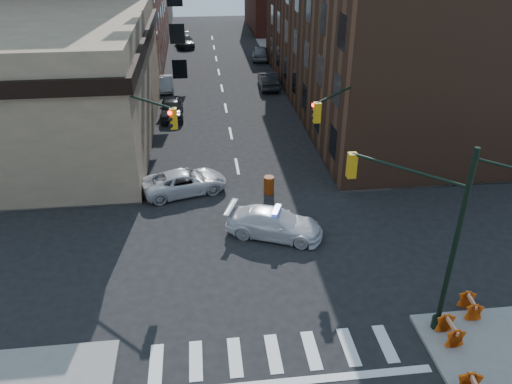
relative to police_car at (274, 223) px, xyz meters
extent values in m
plane|color=black|center=(-1.26, -1.40, -0.74)|extent=(140.00, 140.00, 0.00)
cube|color=gray|center=(21.74, 31.35, -0.67)|extent=(34.00, 54.50, 0.15)
cube|color=#513020|center=(11.74, 21.10, 6.26)|extent=(14.00, 34.00, 14.00)
cylinder|color=black|center=(5.54, -7.70, 3.41)|extent=(0.20, 0.20, 8.00)
cylinder|color=black|center=(5.54, -7.70, -0.34)|extent=(0.44, 0.44, 0.50)
cylinder|color=black|center=(3.95, -6.11, 5.91)|extent=(3.27, 3.27, 0.12)
cube|color=#BF8C0C|center=(2.36, -4.51, 5.41)|extent=(0.35, 0.35, 1.05)
sphere|color=#FF0C05|center=(2.51, -4.36, 5.76)|extent=(0.22, 0.22, 0.22)
sphere|color=black|center=(2.51, -4.36, 5.43)|extent=(0.22, 0.22, 0.22)
sphere|color=black|center=(2.51, -4.36, 5.10)|extent=(0.22, 0.22, 0.22)
cylinder|color=black|center=(-8.06, 4.90, 3.41)|extent=(0.20, 0.20, 8.00)
cylinder|color=black|center=(-8.06, 4.90, -0.34)|extent=(0.44, 0.44, 0.50)
cylinder|color=black|center=(-6.47, 3.31, 5.91)|extent=(3.27, 3.27, 0.12)
cube|color=#BF8C0C|center=(-4.88, 1.72, 5.41)|extent=(0.35, 0.35, 1.05)
sphere|color=#FF0C05|center=(-5.03, 1.57, 5.76)|extent=(0.22, 0.22, 0.22)
sphere|color=black|center=(-5.03, 1.57, 5.43)|extent=(0.22, 0.22, 0.22)
sphere|color=black|center=(-5.03, 1.57, 5.10)|extent=(0.22, 0.22, 0.22)
cylinder|color=black|center=(5.54, 4.90, 3.41)|extent=(0.20, 0.20, 8.00)
cylinder|color=black|center=(5.54, 4.90, -0.34)|extent=(0.44, 0.44, 0.50)
cylinder|color=black|center=(3.95, 3.31, 5.91)|extent=(3.27, 3.27, 0.12)
cube|color=#BF8C0C|center=(2.36, 1.72, 5.41)|extent=(0.35, 0.35, 1.05)
sphere|color=#FF0C05|center=(2.20, 1.88, 5.76)|extent=(0.22, 0.22, 0.22)
sphere|color=black|center=(2.20, 1.88, 5.43)|extent=(0.22, 0.22, 0.22)
sphere|color=black|center=(2.20, 1.88, 5.10)|extent=(0.22, 0.22, 0.22)
cylinder|color=black|center=(6.24, 24.60, 0.71)|extent=(0.24, 0.24, 2.60)
sphere|color=#975816|center=(6.24, 24.60, 2.76)|extent=(3.00, 3.00, 3.00)
cylinder|color=black|center=(6.24, 32.60, 0.71)|extent=(0.24, 0.24, 2.60)
sphere|color=#975816|center=(6.24, 32.60, 2.76)|extent=(3.00, 3.00, 3.00)
imported|color=silver|center=(0.00, 0.00, 0.00)|extent=(5.53, 3.85, 1.49)
imported|color=silver|center=(-4.73, 5.36, -0.03)|extent=(5.56, 3.60, 1.43)
imported|color=black|center=(-5.92, 18.84, 0.05)|extent=(1.96, 4.71, 1.59)
imported|color=gray|center=(-6.76, 26.64, -0.08)|extent=(1.71, 4.11, 1.32)
imported|color=black|center=(-5.03, 45.51, 0.01)|extent=(2.74, 5.40, 1.50)
imported|color=black|center=(3.32, 26.14, 0.04)|extent=(1.75, 4.80, 1.57)
imported|color=gray|center=(3.96, 37.62, 0.07)|extent=(2.43, 4.96, 1.63)
imported|color=black|center=(-8.74, 6.14, 0.39)|extent=(0.76, 0.54, 1.96)
imported|color=black|center=(-14.10, 7.91, 0.22)|extent=(0.82, 0.65, 1.63)
imported|color=#1D212B|center=(-11.65, 7.36, 0.41)|extent=(1.26, 0.78, 2.00)
cylinder|color=#F2610B|center=(0.36, 4.60, -0.18)|extent=(0.73, 0.73, 1.12)
cylinder|color=#E3420A|center=(-6.76, 4.48, -0.28)|extent=(0.60, 0.60, 0.92)
camera|label=1|loc=(-3.57, -21.95, 14.07)|focal=35.00mm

